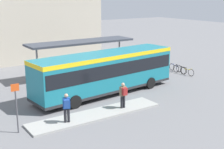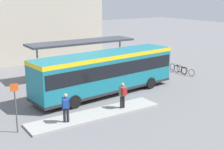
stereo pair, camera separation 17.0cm
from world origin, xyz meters
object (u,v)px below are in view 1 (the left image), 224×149
object	(u,v)px
bicycle_yellow	(187,71)
platform_sign	(16,106)
potted_planter_far_side	(105,72)
pedestrian_companion	(67,106)
bicycle_blue	(175,68)
bicycle_black	(180,69)
city_bus	(106,70)
pedestrian_waiting	(123,94)
potted_planter_near_shelter	(90,74)

from	to	relation	value
bicycle_yellow	platform_sign	size ratio (longest dim) A/B	0.58
potted_planter_far_side	platform_sign	size ratio (longest dim) A/B	0.49
pedestrian_companion	bicycle_blue	world-z (taller)	pedestrian_companion
potted_planter_far_side	platform_sign	world-z (taller)	platform_sign
bicycle_blue	platform_sign	distance (m)	18.36
bicycle_black	potted_planter_far_side	xyz separation A→B (m)	(-7.24, 2.03, 0.35)
city_bus	pedestrian_waiting	size ratio (longest dim) A/B	6.89
potted_planter_near_shelter	potted_planter_far_side	xyz separation A→B (m)	(1.61, 0.06, -0.01)
city_bus	pedestrian_waiting	world-z (taller)	city_bus
potted_planter_far_side	pedestrian_waiting	bearing A→B (deg)	-113.76
bicycle_blue	city_bus	bearing A→B (deg)	100.31
pedestrian_companion	bicycle_black	xyz separation A→B (m)	(14.44, 5.06, -0.76)
city_bus	bicycle_blue	distance (m)	10.03
city_bus	bicycle_yellow	bearing A→B (deg)	-2.75
bicycle_black	platform_sign	xyz separation A→B (m)	(-17.18, -4.59, 1.19)
city_bus	pedestrian_waiting	distance (m)	3.79
platform_sign	bicycle_black	bearing A→B (deg)	14.96
city_bus	potted_planter_near_shelter	world-z (taller)	city_bus
bicycle_black	potted_planter_far_side	world-z (taller)	potted_planter_far_side
potted_planter_near_shelter	potted_planter_far_side	distance (m)	1.61
pedestrian_waiting	potted_planter_near_shelter	size ratio (longest dim) A/B	1.24
city_bus	potted_planter_near_shelter	xyz separation A→B (m)	(0.52, 3.33, -1.12)
pedestrian_companion	bicycle_yellow	xyz separation A→B (m)	(14.48, 4.16, -0.78)
pedestrian_waiting	potted_planter_far_side	xyz separation A→B (m)	(3.07, 6.98, -0.39)
potted_planter_near_shelter	potted_planter_far_side	bearing A→B (deg)	2.11
pedestrian_waiting	bicycle_yellow	xyz separation A→B (m)	(10.35, 4.05, -0.76)
platform_sign	bicycle_yellow	bearing A→B (deg)	12.12
bicycle_yellow	bicycle_black	world-z (taller)	bicycle_black
bicycle_yellow	bicycle_black	bearing A→B (deg)	177.66
city_bus	bicycle_blue	bearing A→B (deg)	7.56
city_bus	pedestrian_waiting	bearing A→B (deg)	-110.30
city_bus	potted_planter_near_shelter	size ratio (longest dim) A/B	8.53
pedestrian_companion	platform_sign	xyz separation A→B (m)	(-2.74, 0.46, 0.43)
bicycle_yellow	potted_planter_far_side	bearing A→B (deg)	-116.40
potted_planter_near_shelter	platform_sign	size ratio (longest dim) A/B	0.50
city_bus	bicycle_black	bearing A→B (deg)	2.69
city_bus	bicycle_blue	world-z (taller)	city_bus
pedestrian_waiting	bicycle_black	xyz separation A→B (m)	(10.32, 4.95, -0.74)
city_bus	pedestrian_companion	world-z (taller)	city_bus
city_bus	potted_planter_far_side	distance (m)	4.16
bicycle_yellow	bicycle_black	size ratio (longest dim) A/B	0.94
pedestrian_companion	bicycle_yellow	size ratio (longest dim) A/B	1.09
bicycle_yellow	potted_planter_near_shelter	world-z (taller)	potted_planter_near_shelter
pedestrian_waiting	bicycle_yellow	distance (m)	11.14
city_bus	potted_planter_far_side	xyz separation A→B (m)	(2.13, 3.39, -1.13)
bicycle_blue	pedestrian_waiting	bearing A→B (deg)	116.05
pedestrian_waiting	bicycle_black	size ratio (longest dim) A/B	1.00
pedestrian_companion	bicycle_blue	distance (m)	15.91
bicycle_yellow	potted_planter_far_side	size ratio (longest dim) A/B	1.17
bicycle_black	platform_sign	distance (m)	17.82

